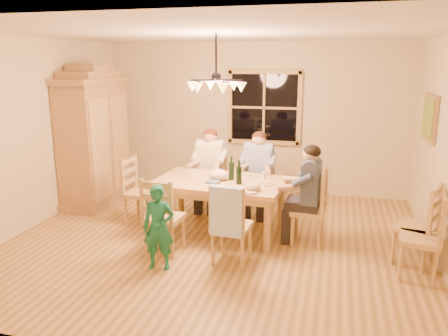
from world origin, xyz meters
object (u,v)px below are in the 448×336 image
(chair_far_left, at_px, (211,192))
(armoire, at_px, (94,141))
(dining_table, at_px, (219,187))
(chandelier, at_px, (216,85))
(chair_near_left, at_px, (165,229))
(adult_slate_man, at_px, (310,182))
(chair_end_left, at_px, (142,203))
(wine_bottle_b, at_px, (239,172))
(child, at_px, (159,227))
(chair_spare_back, at_px, (414,239))
(chair_near_right, at_px, (232,238))
(adult_woman, at_px, (210,160))
(chair_far_right, at_px, (258,197))
(chair_end_right, at_px, (308,222))
(chair_spare_front, at_px, (419,252))
(adult_plaid_man, at_px, (259,163))
(wine_bottle_a, at_px, (231,168))

(chair_far_left, bearing_deg, armoire, 6.01)
(chair_far_left, bearing_deg, dining_table, 117.90)
(chandelier, distance_m, chair_near_left, 1.92)
(adult_slate_man, bearing_deg, chair_end_left, 90.00)
(adult_slate_man, distance_m, wine_bottle_b, 0.93)
(dining_table, distance_m, chair_near_left, 1.01)
(chandelier, relative_size, armoire, 0.33)
(chair_far_left, height_order, child, child)
(chair_far_left, xyz_separation_m, chair_spare_back, (2.88, -1.23, 0.00))
(chair_near_left, relative_size, chair_spare_back, 1.00)
(chandelier, height_order, chair_near_right, chandelier)
(adult_woman, bearing_deg, chair_far_left, 79.83)
(chair_far_right, xyz_separation_m, adult_woman, (-0.79, 0.05, 0.54))
(chair_end_right, relative_size, chair_spare_front, 1.00)
(chair_end_right, xyz_separation_m, adult_slate_man, (0.00, 0.00, 0.54))
(armoire, bearing_deg, chair_far_left, 2.14)
(chair_near_left, bearing_deg, chair_end_left, 133.26)
(chair_end_left, height_order, adult_plaid_man, adult_plaid_man)
(armoire, relative_size, chair_spare_back, 2.32)
(armoire, height_order, child, armoire)
(armoire, xyz_separation_m, adult_slate_man, (3.61, -0.87, -0.22))
(chair_spare_back, bearing_deg, wine_bottle_a, 102.95)
(armoire, distance_m, chair_end_right, 3.79)
(armoire, height_order, chair_end_left, armoire)
(wine_bottle_b, xyz_separation_m, chair_spare_front, (2.19, -0.61, -0.62))
(adult_slate_man, bearing_deg, dining_table, 90.00)
(chair_end_right, height_order, chair_spare_front, same)
(chair_near_left, xyz_separation_m, chair_spare_front, (2.99, 0.08, 0.00))
(chair_end_right, bearing_deg, child, 129.49)
(adult_woman, xyz_separation_m, child, (-0.00, -2.11, -0.34))
(chair_end_left, bearing_deg, chandelier, 77.39)
(armoire, relative_size, dining_table, 1.25)
(chair_spare_front, distance_m, chair_spare_back, 0.36)
(chair_far_right, distance_m, adult_slate_man, 1.33)
(armoire, bearing_deg, dining_table, -18.39)
(chair_end_right, bearing_deg, wine_bottle_a, 85.21)
(armoire, relative_size, chair_near_right, 2.32)
(armoire, xyz_separation_m, chair_end_left, (1.15, -0.71, -0.75))
(wine_bottle_a, bearing_deg, dining_table, -151.85)
(dining_table, distance_m, wine_bottle_b, 0.42)
(armoire, xyz_separation_m, chair_far_left, (1.99, 0.07, -0.75))
(chair_end_left, relative_size, adult_plaid_man, 1.13)
(armoire, height_order, chair_far_right, armoire)
(chair_end_left, relative_size, chair_spare_back, 1.00)
(wine_bottle_a, height_order, child, wine_bottle_a)
(chair_end_left, height_order, child, child)
(chair_near_right, xyz_separation_m, chair_end_right, (0.84, 0.78, 0.00))
(chair_far_right, bearing_deg, chair_spare_front, 147.56)
(dining_table, bearing_deg, chair_near_right, -65.97)
(adult_plaid_man, bearing_deg, chair_end_right, 136.64)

